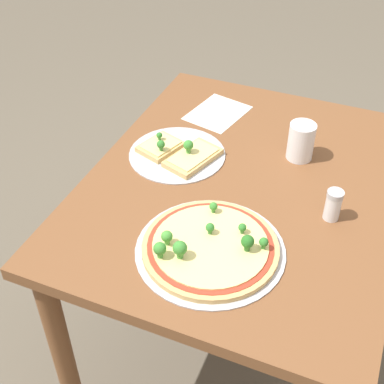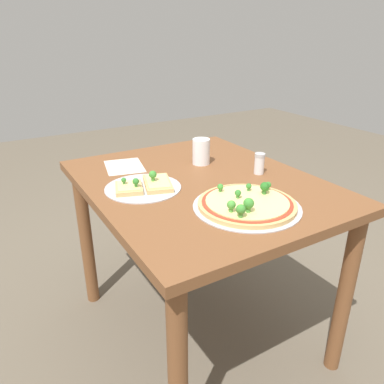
# 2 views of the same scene
# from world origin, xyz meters

# --- Properties ---
(ground_plane) EXTENTS (8.00, 8.00, 0.00)m
(ground_plane) POSITION_xyz_m (0.00, 0.00, 0.00)
(ground_plane) COLOR brown
(dining_table) EXTENTS (1.05, 0.85, 0.75)m
(dining_table) POSITION_xyz_m (0.00, 0.00, 0.65)
(dining_table) COLOR brown
(dining_table) RESTS_ON ground_plane
(pizza_tray_whole) EXTENTS (0.36, 0.36, 0.07)m
(pizza_tray_whole) POSITION_xyz_m (0.28, 0.00, 0.77)
(pizza_tray_whole) COLOR #B7B7BC
(pizza_tray_whole) RESTS_ON dining_table
(pizza_tray_slice) EXTENTS (0.29, 0.29, 0.06)m
(pizza_tray_slice) POSITION_xyz_m (-0.04, -0.22, 0.77)
(pizza_tray_slice) COLOR #B7B7BC
(pizza_tray_slice) RESTS_ON dining_table
(drinking_cup) EXTENTS (0.08, 0.08, 0.11)m
(drinking_cup) POSITION_xyz_m (-0.17, 0.11, 0.81)
(drinking_cup) COLOR white
(drinking_cup) RESTS_ON dining_table
(condiment_shaker) EXTENTS (0.04, 0.04, 0.09)m
(condiment_shaker) POSITION_xyz_m (0.05, 0.25, 0.80)
(condiment_shaker) COLOR silver
(condiment_shaker) RESTS_ON dining_table
(paper_menu) EXTENTS (0.23, 0.20, 0.00)m
(paper_menu) POSITION_xyz_m (-0.31, -0.20, 0.76)
(paper_menu) COLOR silver
(paper_menu) RESTS_ON dining_table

